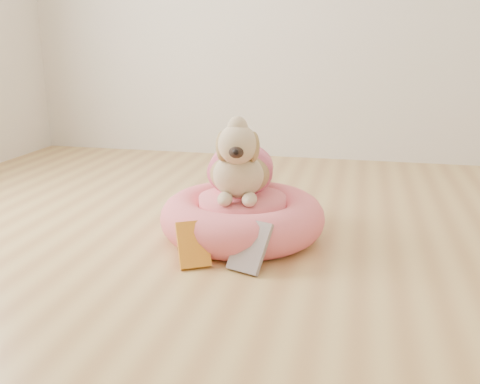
% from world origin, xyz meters
% --- Properties ---
extents(floor, '(4.50, 4.50, 0.00)m').
position_xyz_m(floor, '(0.00, 0.00, 0.00)').
color(floor, tan).
rests_on(floor, ground).
extents(pet_bed, '(0.73, 0.73, 0.19)m').
position_xyz_m(pet_bed, '(0.04, 0.51, 0.09)').
color(pet_bed, '#ED5C62').
rests_on(pet_bed, floor).
extents(dog, '(0.43, 0.56, 0.38)m').
position_xyz_m(dog, '(0.02, 0.53, 0.38)').
color(dog, olive).
rests_on(dog, pet_bed).
extents(book_yellow, '(0.16, 0.16, 0.17)m').
position_xyz_m(book_yellow, '(-0.08, 0.15, 0.08)').
color(book_yellow, gold).
rests_on(book_yellow, floor).
extents(book_white, '(0.17, 0.18, 0.18)m').
position_xyz_m(book_white, '(0.14, 0.17, 0.09)').
color(book_white, white).
rests_on(book_white, floor).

